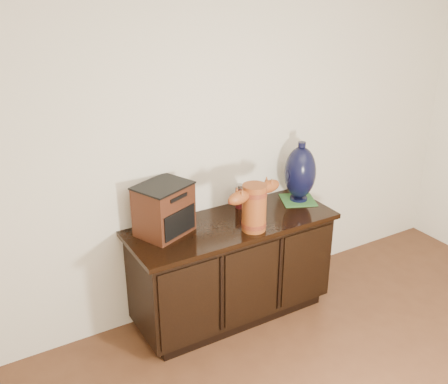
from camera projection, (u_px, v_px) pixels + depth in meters
sideboard at (232, 269)px, 3.72m from camera, size 1.46×0.56×0.75m
terracotta_vessel at (254, 205)px, 3.41m from camera, size 0.46×0.19×0.32m
tv_radio at (164, 209)px, 3.37m from camera, size 0.42×0.38×0.34m
green_mat at (298, 200)px, 3.90m from camera, size 0.32×0.32×0.01m
lamp_base at (300, 173)px, 3.82m from camera, size 0.30×0.30×0.45m
spray_can at (240, 196)px, 3.75m from camera, size 0.06×0.06×0.18m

